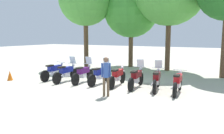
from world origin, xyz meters
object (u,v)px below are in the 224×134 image
object	(u,v)px
motorcycle_2	(83,73)
traffic_cone	(10,76)
motorcycle_0	(54,71)
tree_1	(131,10)
motorcycle_7	(178,82)
motorcycle_5	(136,77)
motorcycle_6	(157,79)
motorcycle_3	(100,74)
motorcycle_1	(66,72)
motorcycle_4	(118,76)
person_0	(106,74)

from	to	relation	value
motorcycle_2	traffic_cone	size ratio (longest dim) A/B	3.98
motorcycle_0	tree_1	distance (m)	8.36
motorcycle_7	motorcycle_2	bearing A→B (deg)	87.27
motorcycle_5	motorcycle_7	world-z (taller)	motorcycle_5
motorcycle_2	motorcycle_6	xyz separation A→B (m)	(4.03, 0.26, 0.00)
motorcycle_3	motorcycle_7	bearing A→B (deg)	-88.75
motorcycle_1	motorcycle_5	size ratio (longest dim) A/B	1.00
motorcycle_2	traffic_cone	bearing A→B (deg)	105.00
motorcycle_2	motorcycle_5	xyz separation A→B (m)	(3.03, 0.20, 0.00)
motorcycle_1	motorcycle_4	xyz separation A→B (m)	(3.03, 0.35, -0.01)
traffic_cone	motorcycle_6	bearing A→B (deg)	12.07
motorcycle_3	motorcycle_6	bearing A→B (deg)	-85.73
motorcycle_6	traffic_cone	xyz separation A→B (m)	(-8.11, -1.73, -0.24)
motorcycle_2	motorcycle_4	distance (m)	2.02
motorcycle_3	traffic_cone	xyz separation A→B (m)	(-5.10, -1.60, -0.24)
motorcycle_0	motorcycle_1	bearing A→B (deg)	-100.39
motorcycle_3	motorcycle_6	distance (m)	3.02
motorcycle_3	motorcycle_7	size ratio (longest dim) A/B	1.00
tree_1	traffic_cone	size ratio (longest dim) A/B	12.24
motorcycle_0	traffic_cone	size ratio (longest dim) A/B	3.99
motorcycle_0	motorcycle_2	xyz separation A→B (m)	(2.01, 0.05, 0.01)
motorcycle_1	traffic_cone	bearing A→B (deg)	110.26
motorcycle_0	motorcycle_7	xyz separation A→B (m)	(7.06, 0.15, 0.00)
tree_1	traffic_cone	xyz separation A→B (m)	(-3.86, -8.52, -4.26)
motorcycle_3	tree_1	distance (m)	8.10
motorcycle_4	motorcycle_0	bearing A→B (deg)	87.28
motorcycle_1	tree_1	world-z (taller)	tree_1
motorcycle_1	motorcycle_6	world-z (taller)	same
motorcycle_2	traffic_cone	xyz separation A→B (m)	(-4.08, -1.47, -0.24)
motorcycle_5	person_0	distance (m)	2.21
motorcycle_2	traffic_cone	world-z (taller)	motorcycle_2
motorcycle_1	traffic_cone	distance (m)	3.33
motorcycle_1	traffic_cone	world-z (taller)	motorcycle_1
motorcycle_6	tree_1	size ratio (longest dim) A/B	0.32
motorcycle_6	person_0	bearing A→B (deg)	133.99
motorcycle_2	motorcycle_7	xyz separation A→B (m)	(5.05, 0.09, -0.01)
motorcycle_7	person_0	distance (m)	3.27
motorcycle_3	motorcycle_5	size ratio (longest dim) A/B	1.00
motorcycle_1	motorcycle_3	bearing A→B (deg)	-82.77
motorcycle_1	motorcycle_2	bearing A→B (deg)	-80.29
motorcycle_5	motorcycle_2	bearing A→B (deg)	89.87
motorcycle_4	motorcycle_6	xyz separation A→B (m)	(2.01, 0.12, 0.01)
motorcycle_1	person_0	world-z (taller)	person_0
motorcycle_2	tree_1	bearing A→B (deg)	-3.06
motorcycle_5	motorcycle_6	xyz separation A→B (m)	(1.00, 0.06, 0.00)
traffic_cone	motorcycle_5	bearing A→B (deg)	13.24
motorcycle_0	traffic_cone	distance (m)	2.52
motorcycle_0	tree_1	bearing A→B (deg)	-15.67
motorcycle_0	motorcycle_3	bearing A→B (deg)	-88.20
motorcycle_0	motorcycle_6	distance (m)	6.05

